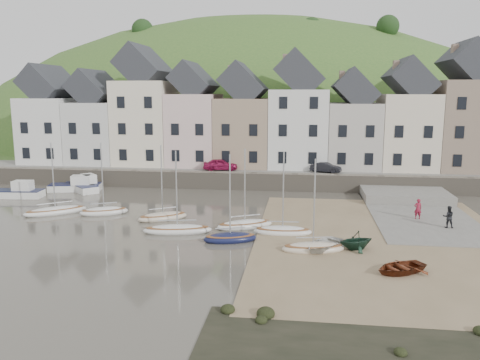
# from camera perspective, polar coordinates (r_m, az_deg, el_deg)

# --- Properties ---
(ground) EXTENTS (160.00, 160.00, 0.00)m
(ground) POSITION_cam_1_polar(r_m,az_deg,el_deg) (35.56, -1.27, -6.48)
(ground) COLOR #403C32
(ground) RESTS_ON ground
(quay_land) EXTENTS (90.00, 30.00, 1.50)m
(quay_land) POSITION_cam_1_polar(r_m,az_deg,el_deg) (66.54, 2.93, 2.04)
(quay_land) COLOR #385F26
(quay_land) RESTS_ON ground
(quay_street) EXTENTS (70.00, 7.00, 0.10)m
(quay_street) POSITION_cam_1_polar(r_m,az_deg,el_deg) (55.09, 1.97, 1.18)
(quay_street) COLOR slate
(quay_street) RESTS_ON quay_land
(seawall) EXTENTS (70.00, 1.20, 1.80)m
(seawall) POSITION_cam_1_polar(r_m,az_deg,el_deg) (51.77, 1.59, -0.14)
(seawall) COLOR slate
(seawall) RESTS_ON ground
(beach) EXTENTS (18.00, 26.00, 0.06)m
(beach) POSITION_cam_1_polar(r_m,az_deg,el_deg) (35.64, 16.62, -6.83)
(beach) COLOR #7B684B
(beach) RESTS_ON ground
(slipway) EXTENTS (8.00, 18.00, 0.12)m
(slipway) POSITION_cam_1_polar(r_m,az_deg,el_deg) (43.98, 20.17, -3.77)
(slipway) COLOR slate
(slipway) RESTS_ON ground
(hillside) EXTENTS (134.40, 84.00, 84.00)m
(hillside) POSITION_cam_1_polar(r_m,az_deg,el_deg) (98.34, 1.23, -6.43)
(hillside) COLOR #385F26
(hillside) RESTS_ON ground
(townhouse_terrace) EXTENTS (61.05, 8.00, 13.93)m
(townhouse_terrace) POSITION_cam_1_polar(r_m,az_deg,el_deg) (57.83, 4.10, 7.34)
(townhouse_terrace) COLOR silver
(townhouse_terrace) RESTS_ON quay_land
(sailboat_0) EXTENTS (5.03, 4.38, 6.32)m
(sailboat_0) POSITION_cam_1_polar(r_m,az_deg,el_deg) (44.48, -20.79, -3.39)
(sailboat_0) COLOR silver
(sailboat_0) RESTS_ON ground
(sailboat_1) EXTENTS (4.27, 3.04, 6.32)m
(sailboat_1) POSITION_cam_1_polar(r_m,az_deg,el_deg) (43.06, -15.63, -3.52)
(sailboat_1) COLOR silver
(sailboat_1) RESTS_ON ground
(sailboat_2) EXTENTS (4.25, 3.48, 6.32)m
(sailboat_2) POSITION_cam_1_polar(r_m,az_deg,el_deg) (40.19, -9.03, -4.24)
(sailboat_2) COLOR beige
(sailboat_2) RESTS_ON ground
(sailboat_3) EXTENTS (5.25, 2.48, 6.32)m
(sailboat_3) POSITION_cam_1_polar(r_m,az_deg,el_deg) (36.36, -7.33, -5.75)
(sailboat_3) COLOR silver
(sailboat_3) RESTS_ON ground
(sailboat_4) EXTENTS (4.66, 3.37, 6.32)m
(sailboat_4) POSITION_cam_1_polar(r_m,az_deg,el_deg) (37.38, 0.56, -5.22)
(sailboat_4) COLOR silver
(sailboat_4) RESTS_ON ground
(sailboat_5) EXTENTS (4.02, 2.56, 6.32)m
(sailboat_5) POSITION_cam_1_polar(r_m,az_deg,el_deg) (34.09, -1.16, -6.75)
(sailboat_5) COLOR #12173A
(sailboat_5) RESTS_ON ground
(sailboat_6) EXTENTS (4.30, 1.64, 6.32)m
(sailboat_6) POSITION_cam_1_polar(r_m,az_deg,el_deg) (35.84, 5.02, -5.94)
(sailboat_6) COLOR silver
(sailboat_6) RESTS_ON ground
(sailboat_7) EXTENTS (4.34, 2.27, 6.32)m
(sailboat_7) POSITION_cam_1_polar(r_m,az_deg,el_deg) (32.33, 8.56, -7.83)
(sailboat_7) COLOR beige
(sailboat_7) RESTS_ON ground
(motorboat_0) EXTENTS (5.54, 2.82, 1.70)m
(motorboat_0) POSITION_cam_1_polar(r_m,az_deg,el_deg) (53.85, -18.59, -0.61)
(motorboat_0) COLOR silver
(motorboat_0) RESTS_ON ground
(motorboat_1) EXTENTS (5.24, 2.16, 1.70)m
(motorboat_1) POSITION_cam_1_polar(r_m,az_deg,el_deg) (52.64, -24.55, -1.25)
(motorboat_1) COLOR silver
(motorboat_1) RESTS_ON ground
(motorboat_2) EXTENTS (4.64, 4.55, 1.70)m
(motorboat_2) POSITION_cam_1_polar(r_m,az_deg,el_deg) (53.78, -17.83, -0.59)
(motorboat_2) COLOR silver
(motorboat_2) RESTS_ON ground
(rowboat_white) EXTENTS (3.95, 4.19, 0.71)m
(rowboat_white) POSITION_cam_1_polar(r_m,az_deg,el_deg) (32.60, 9.72, -7.43)
(rowboat_white) COLOR silver
(rowboat_white) RESTS_ON beach
(rowboat_green) EXTENTS (3.04, 2.89, 1.25)m
(rowboat_green) POSITION_cam_1_polar(r_m,az_deg,el_deg) (32.99, 13.42, -6.86)
(rowboat_green) COLOR #153022
(rowboat_green) RESTS_ON beach
(rowboat_red) EXTENTS (3.88, 3.58, 0.66)m
(rowboat_red) POSITION_cam_1_polar(r_m,az_deg,el_deg) (29.67, 18.23, -9.67)
(rowboat_red) COLOR #622A15
(rowboat_red) RESTS_ON beach
(person_red) EXTENTS (0.65, 0.46, 1.66)m
(person_red) POSITION_cam_1_polar(r_m,az_deg,el_deg) (41.87, 20.10, -3.19)
(person_red) COLOR maroon
(person_red) RESTS_ON slipway
(person_dark) EXTENTS (0.86, 0.69, 1.68)m
(person_dark) POSITION_cam_1_polar(r_m,az_deg,el_deg) (40.06, 23.21, -3.98)
(person_dark) COLOR black
(person_dark) RESTS_ON slipway
(car_left) EXTENTS (3.98, 1.99, 1.30)m
(car_left) POSITION_cam_1_polar(r_m,az_deg,el_deg) (54.53, -2.30, 1.83)
(car_left) COLOR #981644
(car_left) RESTS_ON quay_street
(car_right) EXTENTS (3.52, 2.04, 1.10)m
(car_right) POSITION_cam_1_polar(r_m,az_deg,el_deg) (53.82, 10.01, 1.45)
(car_right) COLOR black
(car_right) RESTS_ON quay_street
(shore_rocks) EXTENTS (14.00, 6.00, 0.73)m
(shore_rocks) POSITION_cam_1_polar(r_m,az_deg,el_deg) (21.50, 16.71, -18.38)
(shore_rocks) COLOR black
(shore_rocks) RESTS_ON ground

